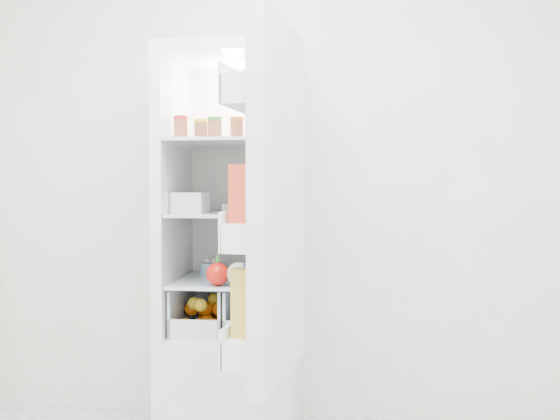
# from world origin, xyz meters

# --- Properties ---
(room_walls) EXTENTS (3.02, 3.02, 2.61)m
(room_walls) POSITION_xyz_m (0.00, 0.00, 1.59)
(room_walls) COLOR silver
(room_walls) RESTS_ON ground
(refrigerator) EXTENTS (0.60, 0.60, 1.80)m
(refrigerator) POSITION_xyz_m (-0.20, 1.25, 0.67)
(refrigerator) COLOR silver
(refrigerator) RESTS_ON ground
(shelf_low) EXTENTS (0.49, 0.53, 0.01)m
(shelf_low) POSITION_xyz_m (-0.20, 1.19, 0.74)
(shelf_low) COLOR silver
(shelf_low) RESTS_ON refrigerator
(shelf_mid) EXTENTS (0.49, 0.53, 0.02)m
(shelf_mid) POSITION_xyz_m (-0.20, 1.19, 1.05)
(shelf_mid) COLOR silver
(shelf_mid) RESTS_ON refrigerator
(shelf_top) EXTENTS (0.49, 0.53, 0.02)m
(shelf_top) POSITION_xyz_m (-0.20, 1.19, 1.38)
(shelf_top) COLOR silver
(shelf_top) RESTS_ON refrigerator
(crisper_left) EXTENTS (0.23, 0.46, 0.22)m
(crisper_left) POSITION_xyz_m (-0.32, 1.19, 0.61)
(crisper_left) COLOR silver
(crisper_left) RESTS_ON refrigerator
(crisper_right) EXTENTS (0.23, 0.46, 0.22)m
(crisper_right) POSITION_xyz_m (-0.08, 1.19, 0.61)
(crisper_right) COLOR silver
(crisper_right) RESTS_ON refrigerator
(condiment_jars) EXTENTS (0.38, 0.16, 0.08)m
(condiment_jars) POSITION_xyz_m (-0.24, 1.07, 1.43)
(condiment_jars) COLOR #B21919
(condiment_jars) RESTS_ON shelf_top
(squeeze_bottle) EXTENTS (0.07, 0.07, 0.20)m
(squeeze_bottle) POSITION_xyz_m (0.01, 1.21, 1.49)
(squeeze_bottle) COLOR white
(squeeze_bottle) RESTS_ON shelf_top
(tub_white) EXTENTS (0.15, 0.15, 0.09)m
(tub_white) POSITION_xyz_m (-0.37, 1.09, 1.10)
(tub_white) COLOR silver
(tub_white) RESTS_ON shelf_mid
(tub_cream) EXTENTS (0.14, 0.14, 0.07)m
(tub_cream) POSITION_xyz_m (-0.10, 1.07, 1.09)
(tub_cream) COLOR white
(tub_cream) RESTS_ON shelf_mid
(tin_red) EXTENTS (0.12, 0.12, 0.06)m
(tin_red) POSITION_xyz_m (-0.01, 0.97, 1.09)
(tin_red) COLOR red
(tin_red) RESTS_ON shelf_mid
(foil_tray) EXTENTS (0.17, 0.14, 0.04)m
(foil_tray) POSITION_xyz_m (-0.21, 1.35, 1.08)
(foil_tray) COLOR silver
(foil_tray) RESTS_ON shelf_mid
(tub_green) EXTENTS (0.13, 0.15, 0.07)m
(tub_green) POSITION_xyz_m (-0.05, 1.32, 1.09)
(tub_green) COLOR #3F8C50
(tub_green) RESTS_ON shelf_mid
(red_cabbage) EXTENTS (0.16, 0.16, 0.16)m
(red_cabbage) POSITION_xyz_m (-0.05, 1.29, 0.83)
(red_cabbage) COLOR #5A205E
(red_cabbage) RESTS_ON shelf_low
(bell_pepper) EXTENTS (0.10, 0.10, 0.10)m
(bell_pepper) POSITION_xyz_m (-0.22, 0.98, 0.80)
(bell_pepper) COLOR red
(bell_pepper) RESTS_ON shelf_low
(mushroom_bowl) EXTENTS (0.15, 0.15, 0.06)m
(mushroom_bowl) POSITION_xyz_m (-0.31, 1.29, 0.78)
(mushroom_bowl) COLOR #99BFE4
(mushroom_bowl) RESTS_ON shelf_low
(salad_bag) EXTENTS (0.10, 0.10, 0.10)m
(salad_bag) POSITION_xyz_m (-0.13, 0.98, 0.80)
(salad_bag) COLOR #9AB386
(salad_bag) RESTS_ON shelf_low
(citrus_pile) EXTENTS (0.20, 0.31, 0.16)m
(citrus_pile) POSITION_xyz_m (-0.32, 1.16, 0.58)
(citrus_pile) COLOR orange
(citrus_pile) RESTS_ON refrigerator
(veg_pile) EXTENTS (0.16, 0.30, 0.10)m
(veg_pile) POSITION_xyz_m (-0.07, 1.18, 0.56)
(veg_pile) COLOR #1B4818
(veg_pile) RESTS_ON refrigerator
(fridge_door) EXTENTS (0.25, 0.60, 1.30)m
(fridge_door) POSITION_xyz_m (0.06, 0.61, 1.09)
(fridge_door) COLOR silver
(fridge_door) RESTS_ON refrigerator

